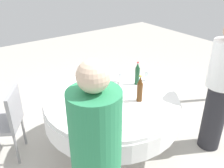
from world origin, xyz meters
The scene contains 17 objects.
ground_plane centered at (0.00, 0.00, 0.00)m, with size 10.00×10.00×0.00m, color #B7B2A8.
dining_table centered at (0.00, 0.00, 0.60)m, with size 1.55×1.55×0.74m.
bottle_brown_north centered at (0.21, -0.23, 0.88)m, with size 0.06×0.06×0.31m.
bottle_dark_green_front centered at (0.45, 0.09, 0.88)m, with size 0.06×0.06×0.30m.
bottle_amber_rear centered at (-0.06, -0.02, 0.88)m, with size 0.06×0.06×0.31m.
wine_glass_east centered at (0.32, 0.28, 0.83)m, with size 0.07×0.07×0.13m.
wine_glass_far centered at (0.16, 0.09, 0.84)m, with size 0.06×0.06×0.14m.
wine_glass_outer centered at (0.62, 0.10, 0.84)m, with size 0.06×0.06×0.14m.
plate_right centered at (-0.30, -0.46, 0.75)m, with size 0.25×0.25×0.04m.
plate_west centered at (0.01, 0.28, 0.75)m, with size 0.24×0.24×0.02m.
spoon_front centered at (-0.29, -0.14, 0.74)m, with size 0.18×0.02×0.01m, color silver.
spoon_rear centered at (0.12, -0.10, 0.74)m, with size 0.18×0.02×0.01m, color silver.
knife_east centered at (0.00, -0.28, 0.74)m, with size 0.18×0.02×0.01m, color silver.
folded_napkin centered at (0.10, 0.58, 0.75)m, with size 0.14×0.14×0.02m, color white.
person_north centered at (-0.76, -0.88, 0.87)m, with size 0.34×0.34×1.66m.
person_front centered at (1.04, -0.67, 0.83)m, with size 0.34×0.34×1.60m.
chair_outer centered at (-1.03, 0.61, 0.52)m, with size 0.55×0.55×0.87m.
Camera 1 is at (-1.39, -1.95, 2.14)m, focal length 39.15 mm.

